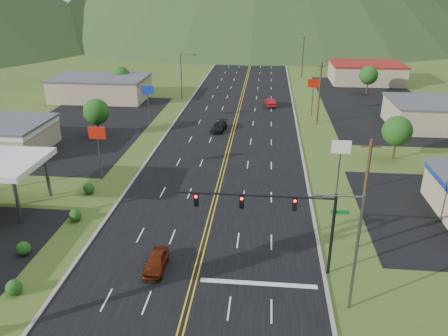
# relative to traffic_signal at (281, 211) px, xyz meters

# --- Properties ---
(traffic_signal) EXTENTS (13.10, 0.43, 7.00)m
(traffic_signal) POSITION_rel_traffic_signal_xyz_m (0.00, 0.00, 0.00)
(traffic_signal) COLOR black
(traffic_signal) RESTS_ON ground
(streetlight_east) EXTENTS (3.28, 0.25, 9.00)m
(streetlight_east) POSITION_rel_traffic_signal_xyz_m (4.70, -4.00, -0.15)
(streetlight_east) COLOR #59595E
(streetlight_east) RESTS_ON ground
(streetlight_west) EXTENTS (3.28, 0.25, 9.00)m
(streetlight_west) POSITION_rel_traffic_signal_xyz_m (-18.16, 56.00, -0.15)
(streetlight_west) COLOR #59595E
(streetlight_west) RESTS_ON ground
(building_west_far) EXTENTS (18.40, 11.40, 4.50)m
(building_west_far) POSITION_rel_traffic_signal_xyz_m (-34.48, 54.00, -3.07)
(building_west_far) COLOR #C9A88B
(building_west_far) RESTS_ON ground
(building_east_mid) EXTENTS (14.40, 11.40, 4.30)m
(building_east_mid) POSITION_rel_traffic_signal_xyz_m (25.52, 41.00, -3.17)
(building_east_mid) COLOR #C9A88B
(building_east_mid) RESTS_ON ground
(building_east_far) EXTENTS (16.40, 12.40, 4.50)m
(building_east_far) POSITION_rel_traffic_signal_xyz_m (21.52, 76.00, -3.07)
(building_east_far) COLOR #C9A88B
(building_east_far) RESTS_ON ground
(pole_sign_west_a) EXTENTS (2.00, 0.18, 6.40)m
(pole_sign_west_a) POSITION_rel_traffic_signal_xyz_m (-20.48, 16.00, -0.28)
(pole_sign_west_a) COLOR #59595E
(pole_sign_west_a) RESTS_ON ground
(pole_sign_west_b) EXTENTS (2.00, 0.18, 6.40)m
(pole_sign_west_b) POSITION_rel_traffic_signal_xyz_m (-20.48, 38.00, -0.28)
(pole_sign_west_b) COLOR #59595E
(pole_sign_west_b) RESTS_ON ground
(pole_sign_east_a) EXTENTS (2.00, 0.18, 6.40)m
(pole_sign_east_a) POSITION_rel_traffic_signal_xyz_m (6.52, 14.00, -0.28)
(pole_sign_east_a) COLOR #59595E
(pole_sign_east_a) RESTS_ON ground
(pole_sign_east_b) EXTENTS (2.00, 0.18, 6.40)m
(pole_sign_east_b) POSITION_rel_traffic_signal_xyz_m (6.52, 46.00, -0.28)
(pole_sign_east_b) COLOR #59595E
(pole_sign_east_b) RESTS_ON ground
(tree_west_a) EXTENTS (3.84, 3.84, 5.82)m
(tree_west_a) POSITION_rel_traffic_signal_xyz_m (-26.48, 31.00, -1.44)
(tree_west_a) COLOR #382314
(tree_west_a) RESTS_ON ground
(tree_west_b) EXTENTS (3.84, 3.84, 5.82)m
(tree_west_b) POSITION_rel_traffic_signal_xyz_m (-31.48, 58.00, -1.44)
(tree_west_b) COLOR #382314
(tree_west_b) RESTS_ON ground
(tree_east_a) EXTENTS (3.84, 3.84, 5.82)m
(tree_east_a) POSITION_rel_traffic_signal_xyz_m (15.52, 26.00, -1.44)
(tree_east_a) COLOR #382314
(tree_east_a) RESTS_ON ground
(tree_east_b) EXTENTS (3.84, 3.84, 5.82)m
(tree_east_b) POSITION_rel_traffic_signal_xyz_m (19.52, 64.00, -1.44)
(tree_east_b) COLOR #382314
(tree_east_b) RESTS_ON ground
(utility_pole_a) EXTENTS (1.60, 0.28, 10.00)m
(utility_pole_a) POSITION_rel_traffic_signal_xyz_m (7.02, 4.00, -0.20)
(utility_pole_a) COLOR #382314
(utility_pole_a) RESTS_ON ground
(utility_pole_b) EXTENTS (1.60, 0.28, 10.00)m
(utility_pole_b) POSITION_rel_traffic_signal_xyz_m (7.02, 41.00, -0.20)
(utility_pole_b) COLOR #382314
(utility_pole_b) RESTS_ON ground
(utility_pole_c) EXTENTS (1.60, 0.28, 10.00)m
(utility_pole_c) POSITION_rel_traffic_signal_xyz_m (7.02, 81.00, -0.20)
(utility_pole_c) COLOR #382314
(utility_pole_c) RESTS_ON ground
(utility_pole_d) EXTENTS (1.60, 0.28, 10.00)m
(utility_pole_d) POSITION_rel_traffic_signal_xyz_m (7.02, 121.00, -0.20)
(utility_pole_d) COLOR #382314
(utility_pole_d) RESTS_ON ground
(car_red_near) EXTENTS (1.62, 3.93, 1.33)m
(car_red_near) POSITION_rel_traffic_signal_xyz_m (-9.75, -0.93, -4.66)
(car_red_near) COLOR #631F0B
(car_red_near) RESTS_ON ground
(car_dark_mid) EXTENTS (2.48, 4.80, 1.33)m
(car_dark_mid) POSITION_rel_traffic_signal_xyz_m (-8.69, 35.65, -4.66)
(car_dark_mid) COLOR black
(car_dark_mid) RESTS_ON ground
(car_red_far) EXTENTS (2.23, 4.74, 1.50)m
(car_red_far) POSITION_rel_traffic_signal_xyz_m (-0.67, 51.54, -4.58)
(car_red_far) COLOR maroon
(car_red_far) RESTS_ON ground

